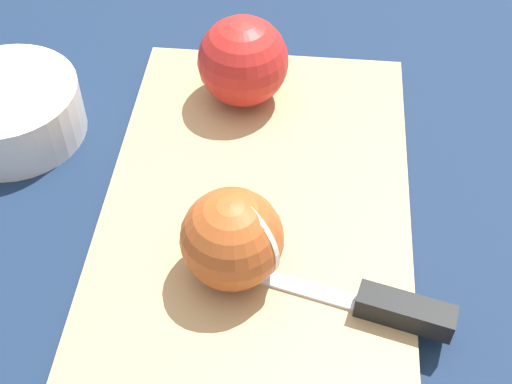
# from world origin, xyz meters

# --- Properties ---
(ground_plane) EXTENTS (4.00, 4.00, 0.00)m
(ground_plane) POSITION_xyz_m (0.00, 0.00, 0.00)
(ground_plane) COLOR #14233D
(cutting_board) EXTENTS (0.43, 0.29, 0.02)m
(cutting_board) POSITION_xyz_m (0.00, 0.00, 0.01)
(cutting_board) COLOR tan
(cutting_board) RESTS_ON ground_plane
(apple_half_left) EXTENTS (0.08, 0.08, 0.08)m
(apple_half_left) POSITION_xyz_m (-0.14, -0.04, 0.06)
(apple_half_left) COLOR red
(apple_half_left) RESTS_ON cutting_board
(apple_half_right) EXTENTS (0.08, 0.08, 0.08)m
(apple_half_right) POSITION_xyz_m (0.06, -0.01, 0.06)
(apple_half_right) COLOR #AD4C1E
(apple_half_right) RESTS_ON cutting_board
(knife) EXTENTS (0.05, 0.17, 0.02)m
(knife) POSITION_xyz_m (0.09, 0.12, 0.03)
(knife) COLOR silver
(knife) RESTS_ON cutting_board
(bowl) EXTENTS (0.13, 0.13, 0.05)m
(bowl) POSITION_xyz_m (-0.07, -0.25, 0.03)
(bowl) COLOR silver
(bowl) RESTS_ON ground_plane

